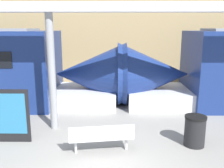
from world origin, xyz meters
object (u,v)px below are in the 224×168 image
Objects in this scene: bench_near at (101,136)px; trash_bin at (195,131)px; support_column_near at (52,73)px; poster_board at (10,116)px.

trash_bin reaches higher than bench_near.
poster_board is at bearing -133.99° from support_column_near.
bench_near is 2.70m from support_column_near.
support_column_near is (-1.64, 1.66, 1.37)m from bench_near.
support_column_near is at bearing 164.09° from trash_bin.
poster_board is (-2.63, 0.63, 0.31)m from bench_near.
trash_bin is 5.22m from poster_board.
trash_bin is at bearing 1.58° from bench_near.
bench_near is at bearing -169.84° from trash_bin.
support_column_near is (0.99, 1.03, 1.05)m from poster_board.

